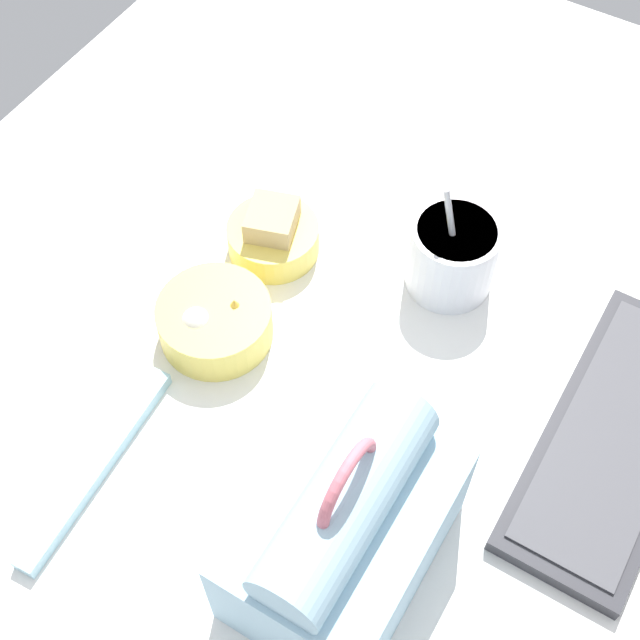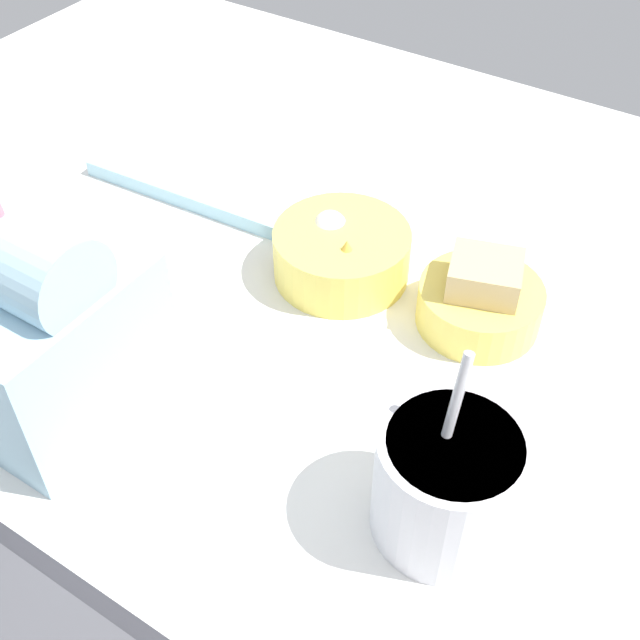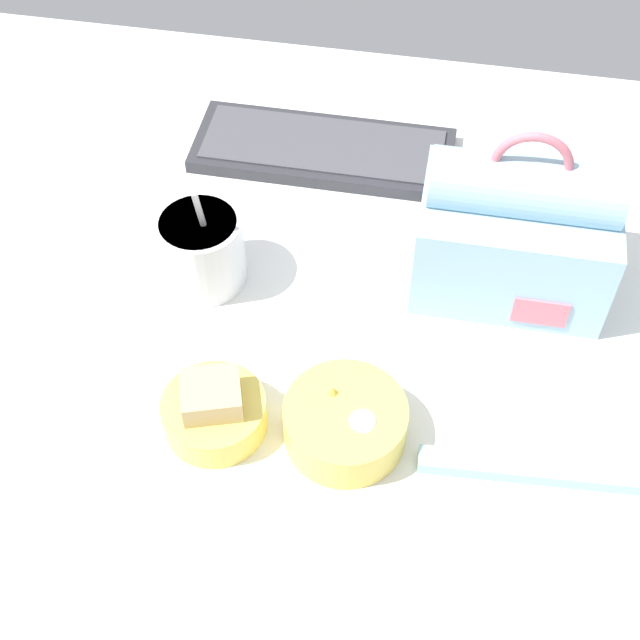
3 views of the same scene
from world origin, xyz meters
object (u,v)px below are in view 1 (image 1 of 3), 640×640
at_px(bento_bowl_sandwich, 273,235).
at_px(keyboard, 615,437).
at_px(soup_cup, 452,255).
at_px(chopstick_case, 96,466).
at_px(lunch_bag, 344,529).
at_px(bento_bowl_snacks, 216,321).

bearing_deg(bento_bowl_sandwich, keyboard, 85.45).
bearing_deg(soup_cup, chopstick_case, -26.59).
height_order(lunch_bag, soup_cup, lunch_bag).
bearing_deg(soup_cup, bento_bowl_snacks, -43.37).
bearing_deg(chopstick_case, soup_cup, 153.41).
bearing_deg(lunch_bag, bento_bowl_snacks, -121.37).
bearing_deg(bento_bowl_snacks, lunch_bag, 58.63).
bearing_deg(keyboard, bento_bowl_sandwich, -94.55).
xyz_separation_m(keyboard, bento_bowl_snacks, (0.10, -0.42, 0.02)).
height_order(lunch_bag, chopstick_case, lunch_bag).
distance_m(soup_cup, bento_bowl_sandwich, 0.21).
bearing_deg(soup_cup, bento_bowl_sandwich, -72.00).
xyz_separation_m(keyboard, chopstick_case, (0.29, -0.43, -0.00)).
xyz_separation_m(lunch_bag, bento_bowl_snacks, (-0.15, -0.25, -0.05)).
bearing_deg(chopstick_case, bento_bowl_snacks, 176.80).
distance_m(lunch_bag, bento_bowl_sandwich, 0.39).
bearing_deg(lunch_bag, chopstick_case, -79.85).
relative_size(soup_cup, bento_bowl_sandwich, 1.42).
bearing_deg(bento_bowl_sandwich, chopstick_case, -0.04).
xyz_separation_m(lunch_bag, chopstick_case, (0.05, -0.26, -0.07)).
height_order(soup_cup, bento_bowl_sandwich, soup_cup).
relative_size(keyboard, soup_cup, 2.25).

